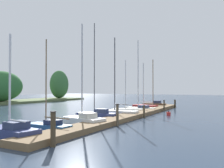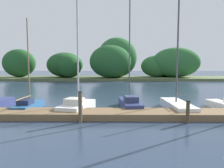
% 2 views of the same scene
% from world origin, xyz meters
% --- Properties ---
extents(dock_pier, '(27.19, 1.80, 0.35)m').
position_xyz_m(dock_pier, '(0.00, 11.22, 0.17)').
color(dock_pier, brown).
rests_on(dock_pier, ground).
extents(sailboat_0, '(1.77, 3.58, 5.62)m').
position_xyz_m(sailboat_0, '(-12.03, 13.30, 0.40)').
color(sailboat_0, navy).
rests_on(sailboat_0, ground).
extents(sailboat_1, '(1.13, 3.41, 5.76)m').
position_xyz_m(sailboat_1, '(-9.53, 13.06, 0.33)').
color(sailboat_1, '#285684').
rests_on(sailboat_1, ground).
extents(sailboat_2, '(2.02, 3.58, 7.45)m').
position_xyz_m(sailboat_2, '(-6.34, 12.58, 0.42)').
color(sailboat_2, white).
rests_on(sailboat_2, ground).
extents(sailboat_3, '(1.43, 3.75, 8.40)m').
position_xyz_m(sailboat_3, '(-3.09, 13.49, 0.41)').
color(sailboat_3, navy).
rests_on(sailboat_3, ground).
extents(sailboat_4, '(1.38, 4.31, 7.63)m').
position_xyz_m(sailboat_4, '(-0.16, 13.03, 0.38)').
color(sailboat_4, white).
rests_on(sailboat_4, ground).
extents(sailboat_5, '(1.52, 3.54, 5.80)m').
position_xyz_m(sailboat_5, '(2.98, 13.32, 0.28)').
color(sailboat_5, silver).
rests_on(sailboat_5, ground).
extents(sailboat_6, '(1.43, 3.84, 8.40)m').
position_xyz_m(sailboat_6, '(5.61, 12.81, 0.43)').
color(sailboat_6, silver).
rests_on(sailboat_6, ground).
extents(sailboat_7, '(2.04, 3.52, 6.05)m').
position_xyz_m(sailboat_7, '(8.71, 13.37, 0.33)').
color(sailboat_7, maroon).
rests_on(sailboat_7, ground).
extents(sailboat_8, '(1.37, 3.36, 6.76)m').
position_xyz_m(sailboat_8, '(11.69, 12.96, 0.44)').
color(sailboat_8, brown).
rests_on(sailboat_8, ground).
extents(mooring_piling_0, '(0.28, 0.28, 1.63)m').
position_xyz_m(mooring_piling_0, '(-12.38, 10.08, 0.82)').
color(mooring_piling_0, '#4C3D28').
rests_on(mooring_piling_0, ground).
extents(mooring_piling_1, '(0.22, 0.22, 1.58)m').
position_xyz_m(mooring_piling_1, '(-5.78, 10.07, 0.80)').
color(mooring_piling_1, brown).
rests_on(mooring_piling_1, ground).
extents(mooring_piling_2, '(0.20, 0.20, 1.15)m').
position_xyz_m(mooring_piling_2, '(-0.45, 10.03, 0.58)').
color(mooring_piling_2, '#4C3D28').
rests_on(mooring_piling_2, ground).
extents(mooring_piling_3, '(0.19, 0.19, 1.33)m').
position_xyz_m(mooring_piling_3, '(6.33, 10.05, 0.67)').
color(mooring_piling_3, '#3D3323').
rests_on(mooring_piling_3, ground).
extents(mooring_piling_4, '(0.26, 0.26, 1.13)m').
position_xyz_m(mooring_piling_4, '(11.80, 10.05, 0.57)').
color(mooring_piling_4, '#3D3323').
rests_on(mooring_piling_4, ground).
extents(channel_buoy_0, '(0.40, 0.40, 0.46)m').
position_xyz_m(channel_buoy_0, '(2.57, 8.58, 0.17)').
color(channel_buoy_0, red).
rests_on(channel_buoy_0, ground).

